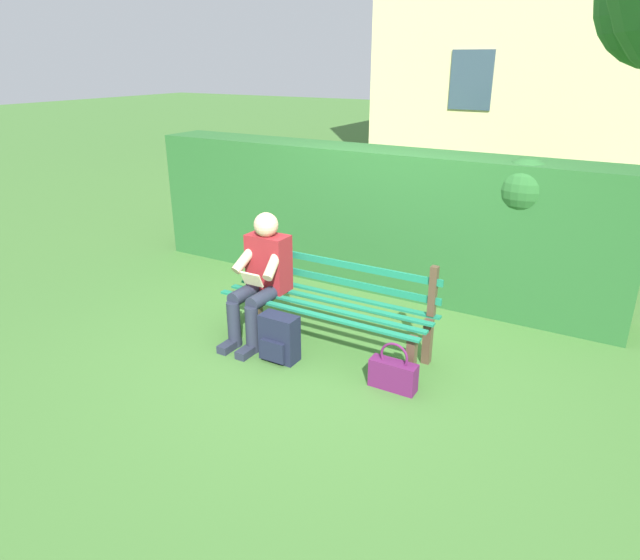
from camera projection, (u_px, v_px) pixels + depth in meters
ground at (326, 346)px, 5.06m from camera, size 60.00×60.00×0.00m
park_bench at (330, 301)px, 4.96m from camera, size 1.92×0.53×0.86m
person_seated at (261, 274)px, 5.04m from camera, size 0.44×0.73×1.16m
hedge_backdrop at (371, 216)px, 6.23m from camera, size 5.42×0.67×1.57m
backpack at (279, 338)px, 4.77m from camera, size 0.33×0.24×0.41m
handbag at (393, 374)px, 4.36m from camera, size 0.37×0.13×0.40m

